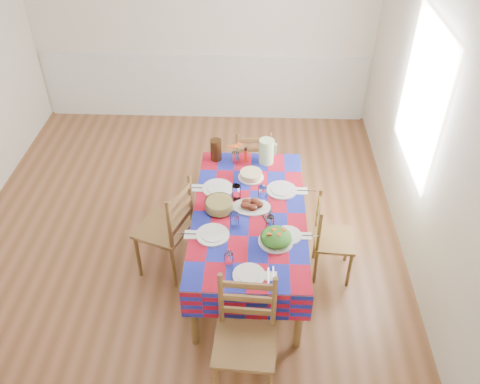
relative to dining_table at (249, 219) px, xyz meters
name	(u,v)px	position (x,y,z in m)	size (l,w,h in m)	color
room	(174,123)	(-0.69, 0.47, 0.70)	(4.58, 5.08, 2.78)	brown
wainscot	(205,85)	(-0.69, 2.95, -0.17)	(4.41, 0.06, 0.92)	white
window_right	(422,97)	(1.54, 0.77, 0.85)	(1.40, 1.40, 0.00)	white
dining_table	(249,219)	(0.00, 0.00, 0.00)	(1.01, 1.88, 0.73)	brown
setting_near_head	(242,269)	(-0.04, -0.72, 0.11)	(0.41, 0.28, 0.12)	silver
setting_left_near	(220,229)	(-0.24, -0.27, 0.11)	(0.52, 0.31, 0.14)	silver
setting_left_far	(223,189)	(-0.25, 0.28, 0.11)	(0.53, 0.32, 0.14)	silver
setting_right_near	(282,230)	(0.28, -0.26, 0.11)	(0.44, 0.26, 0.11)	silver
setting_right_far	(275,191)	(0.24, 0.27, 0.11)	(0.54, 0.31, 0.14)	silver
meat_platter	(252,205)	(0.02, 0.06, 0.11)	(0.35, 0.25, 0.07)	silver
salad_platter	(276,238)	(0.23, -0.37, 0.13)	(0.30, 0.30, 0.12)	silver
pasta_bowl	(219,205)	(-0.27, 0.03, 0.13)	(0.26, 0.26, 0.09)	white
cake	(251,175)	(0.00, 0.51, 0.11)	(0.25, 0.25, 0.07)	silver
serving_utensils	(269,218)	(0.17, -0.08, 0.08)	(0.15, 0.34, 0.01)	black
flower_vase	(235,155)	(-0.16, 0.76, 0.18)	(0.14, 0.12, 0.23)	white
hot_sauce	(246,154)	(-0.06, 0.79, 0.16)	(0.04, 0.04, 0.16)	red
green_pitcher	(266,151)	(0.15, 0.78, 0.21)	(0.15, 0.15, 0.26)	#BDEAA5
tea_pitcher	(216,150)	(-0.36, 0.82, 0.19)	(0.11, 0.11, 0.23)	black
name_card	(248,287)	(0.01, -0.87, 0.09)	(0.07, 0.02, 0.02)	silver
chair_near	(245,339)	(0.00, -1.18, -0.15)	(0.48, 0.46, 1.03)	brown
chair_far	(252,162)	(0.00, 1.18, -0.21)	(0.44, 0.42, 0.90)	brown
chair_left	(168,229)	(-0.75, -0.02, -0.14)	(0.57, 0.59, 1.04)	brown
chair_right	(330,239)	(0.75, 0.00, -0.23)	(0.39, 0.41, 0.86)	brown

